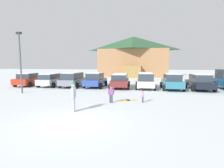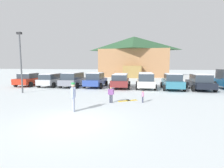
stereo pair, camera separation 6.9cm
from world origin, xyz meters
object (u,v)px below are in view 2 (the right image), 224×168
object	(u,v)px
skier_child_in_purple_jacket	(111,93)
parked_red_sedan	(29,79)
parked_white_suv	(145,80)
parked_grey_wagon	(73,79)
parked_maroon_van	(120,80)
parked_silver_wagon	(51,79)
pair_of_skis	(128,101)
parked_blue_hatchback	(96,80)
skier_child_in_pink_snowsuit	(143,95)
parked_black_sedan	(200,82)
parked_teal_hatchback	(172,81)
skier_adult_in_blue_parka	(73,95)
lamp_post	(21,59)
ski_lodge	(134,56)

from	to	relation	value
skier_child_in_purple_jacket	parked_red_sedan	bearing A→B (deg)	147.15
parked_white_suv	skier_child_in_purple_jacket	world-z (taller)	parked_white_suv
parked_grey_wagon	parked_maroon_van	bearing A→B (deg)	0.34
parked_white_suv	parked_silver_wagon	bearing A→B (deg)	-178.46
parked_silver_wagon	pair_of_skis	size ratio (longest dim) A/B	2.87
parked_blue_hatchback	skier_child_in_pink_snowsuit	size ratio (longest dim) A/B	4.97
parked_blue_hatchback	parked_black_sedan	world-z (taller)	parked_blue_hatchback
parked_silver_wagon	parked_teal_hatchback	bearing A→B (deg)	0.08
parked_silver_wagon	parked_blue_hatchback	distance (m)	5.55
parked_white_suv	skier_child_in_pink_snowsuit	world-z (taller)	parked_white_suv
parked_blue_hatchback	skier_adult_in_blue_parka	distance (m)	10.75
parked_silver_wagon	parked_grey_wagon	size ratio (longest dim) A/B	0.91
parked_blue_hatchback	parked_teal_hatchback	world-z (taller)	parked_teal_hatchback
parked_blue_hatchback	parked_black_sedan	distance (m)	11.42
parked_grey_wagon	skier_child_in_pink_snowsuit	distance (m)	11.15
parked_maroon_van	parked_blue_hatchback	bearing A→B (deg)	178.29
lamp_post	skier_child_in_purple_jacket	bearing A→B (deg)	-16.08
parked_white_suv	parked_teal_hatchback	world-z (taller)	parked_white_suv
parked_red_sedan	parked_black_sedan	world-z (taller)	parked_black_sedan
lamp_post	parked_maroon_van	bearing A→B (deg)	31.59
parked_red_sedan	parked_teal_hatchback	xyz separation A→B (m)	(17.23, -0.12, 0.05)
skier_child_in_pink_snowsuit	parked_white_suv	bearing A→B (deg)	88.47
pair_of_skis	skier_child_in_purple_jacket	bearing A→B (deg)	-141.94
ski_lodge	parked_maroon_van	distance (m)	21.08
parked_blue_hatchback	lamp_post	bearing A→B (deg)	-136.36
parked_red_sedan	parked_grey_wagon	xyz separation A→B (m)	(5.83, 0.09, 0.11)
parked_red_sedan	parked_grey_wagon	distance (m)	5.83
parked_red_sedan	parked_teal_hatchback	distance (m)	17.23
skier_child_in_pink_snowsuit	pair_of_skis	distance (m)	1.26
parked_silver_wagon	lamp_post	xyz separation A→B (m)	(-0.09, -5.01, 2.29)
skier_adult_in_blue_parka	parked_white_suv	bearing A→B (deg)	68.95
ski_lodge	parked_grey_wagon	size ratio (longest dim) A/B	3.29
ski_lodge	parked_white_suv	size ratio (longest dim) A/B	3.21
parked_maroon_van	parked_white_suv	bearing A→B (deg)	0.72
parked_red_sedan	parked_maroon_van	bearing A→B (deg)	0.63
parked_silver_wagon	lamp_post	distance (m)	5.51
parked_silver_wagon	pair_of_skis	distance (m)	12.11
ski_lodge	pair_of_skis	size ratio (longest dim) A/B	10.33
parked_red_sedan	pair_of_skis	size ratio (longest dim) A/B	3.03
parked_red_sedan	skier_child_in_pink_snowsuit	bearing A→B (deg)	-27.12
parked_grey_wagon	parked_black_sedan	bearing A→B (deg)	-0.11
pair_of_skis	ski_lodge	bearing A→B (deg)	92.79
skier_child_in_purple_jacket	skier_child_in_pink_snowsuit	bearing A→B (deg)	12.27
skier_child_in_pink_snowsuit	lamp_post	size ratio (longest dim) A/B	0.16
parked_teal_hatchback	lamp_post	bearing A→B (deg)	-160.55
ski_lodge	parked_silver_wagon	distance (m)	23.05
parked_silver_wagon	parked_black_sedan	bearing A→B (deg)	0.70
parked_red_sedan	parked_blue_hatchback	world-z (taller)	parked_blue_hatchback
parked_maroon_van	skier_child_in_purple_jacket	distance (m)	7.89
parked_red_sedan	skier_child_in_pink_snowsuit	distance (m)	15.95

